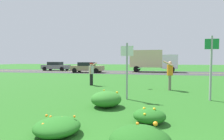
{
  "coord_description": "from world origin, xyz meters",
  "views": [
    {
      "loc": [
        0.26,
        -1.76,
        1.74
      ],
      "look_at": [
        -1.97,
        8.47,
        1.18
      ],
      "focal_mm": 29.28,
      "sensor_mm": 36.0,
      "label": 1
    }
  ],
  "objects_px": {
    "person_thrower_red_cap_gray_shirt": "(91,72)",
    "frisbee_pale_blue": "(140,68)",
    "box_truck_white": "(152,60)",
    "sign_post_by_roadside": "(211,62)",
    "sign_post_near_path": "(127,65)",
    "car_gray_leftmost": "(56,66)",
    "person_catcher_orange_shirt": "(170,73)",
    "car_tan_center_left": "(87,67)"
  },
  "relations": [
    {
      "from": "sign_post_near_path",
      "to": "car_tan_center_left",
      "type": "xyz_separation_m",
      "value": [
        -7.77,
        16.23,
        -0.78
      ]
    },
    {
      "from": "car_tan_center_left",
      "to": "box_truck_white",
      "type": "height_order",
      "value": "box_truck_white"
    },
    {
      "from": "person_thrower_red_cap_gray_shirt",
      "to": "car_tan_center_left",
      "type": "distance_m",
      "value": 13.11
    },
    {
      "from": "sign_post_by_roadside",
      "to": "person_catcher_orange_shirt",
      "type": "height_order",
      "value": "sign_post_by_roadside"
    },
    {
      "from": "person_thrower_red_cap_gray_shirt",
      "to": "frisbee_pale_blue",
      "type": "xyz_separation_m",
      "value": [
        3.35,
        -0.55,
        0.28
      ]
    },
    {
      "from": "person_catcher_orange_shirt",
      "to": "car_gray_leftmost",
      "type": "height_order",
      "value": "person_catcher_orange_shirt"
    },
    {
      "from": "person_thrower_red_cap_gray_shirt",
      "to": "box_truck_white",
      "type": "xyz_separation_m",
      "value": [
        4.13,
        15.67,
        0.85
      ]
    },
    {
      "from": "sign_post_near_path",
      "to": "car_tan_center_left",
      "type": "height_order",
      "value": "sign_post_near_path"
    },
    {
      "from": "frisbee_pale_blue",
      "to": "box_truck_white",
      "type": "distance_m",
      "value": 16.26
    },
    {
      "from": "person_catcher_orange_shirt",
      "to": "car_gray_leftmost",
      "type": "xyz_separation_m",
      "value": [
        -16.66,
        16.68,
        -0.27
      ]
    },
    {
      "from": "person_catcher_orange_shirt",
      "to": "car_gray_leftmost",
      "type": "bearing_deg",
      "value": 134.96
    },
    {
      "from": "person_thrower_red_cap_gray_shirt",
      "to": "box_truck_white",
      "type": "distance_m",
      "value": 16.23
    },
    {
      "from": "person_thrower_red_cap_gray_shirt",
      "to": "person_catcher_orange_shirt",
      "type": "bearing_deg",
      "value": -11.11
    },
    {
      "from": "person_catcher_orange_shirt",
      "to": "frisbee_pale_blue",
      "type": "distance_m",
      "value": 1.83
    },
    {
      "from": "sign_post_near_path",
      "to": "car_gray_leftmost",
      "type": "height_order",
      "value": "sign_post_near_path"
    },
    {
      "from": "frisbee_pale_blue",
      "to": "car_gray_leftmost",
      "type": "xyz_separation_m",
      "value": [
        -14.9,
        16.23,
        -0.5
      ]
    },
    {
      "from": "sign_post_by_roadside",
      "to": "car_tan_center_left",
      "type": "height_order",
      "value": "sign_post_by_roadside"
    },
    {
      "from": "frisbee_pale_blue",
      "to": "car_tan_center_left",
      "type": "distance_m",
      "value": 15.14
    },
    {
      "from": "person_catcher_orange_shirt",
      "to": "car_gray_leftmost",
      "type": "distance_m",
      "value": 23.57
    },
    {
      "from": "car_gray_leftmost",
      "to": "car_tan_center_left",
      "type": "height_order",
      "value": "same"
    },
    {
      "from": "car_gray_leftmost",
      "to": "box_truck_white",
      "type": "xyz_separation_m",
      "value": [
        15.67,
        -0.0,
        1.06
      ]
    },
    {
      "from": "sign_post_by_roadside",
      "to": "car_tan_center_left",
      "type": "distance_m",
      "value": 19.37
    },
    {
      "from": "person_catcher_orange_shirt",
      "to": "car_tan_center_left",
      "type": "relative_size",
      "value": 0.38
    },
    {
      "from": "car_gray_leftmost",
      "to": "sign_post_near_path",
      "type": "bearing_deg",
      "value": -53.52
    },
    {
      "from": "sign_post_by_roadside",
      "to": "person_thrower_red_cap_gray_shirt",
      "type": "bearing_deg",
      "value": 152.14
    },
    {
      "from": "box_truck_white",
      "to": "person_catcher_orange_shirt",
      "type": "bearing_deg",
      "value": -86.63
    },
    {
      "from": "sign_post_by_roadside",
      "to": "frisbee_pale_blue",
      "type": "distance_m",
      "value": 4.36
    },
    {
      "from": "car_tan_center_left",
      "to": "box_truck_white",
      "type": "relative_size",
      "value": 0.67
    },
    {
      "from": "car_gray_leftmost",
      "to": "frisbee_pale_blue",
      "type": "bearing_deg",
      "value": -47.45
    },
    {
      "from": "frisbee_pale_blue",
      "to": "box_truck_white",
      "type": "bearing_deg",
      "value": 87.26
    },
    {
      "from": "sign_post_near_path",
      "to": "car_tan_center_left",
      "type": "bearing_deg",
      "value": 115.58
    },
    {
      "from": "frisbee_pale_blue",
      "to": "box_truck_white",
      "type": "height_order",
      "value": "box_truck_white"
    },
    {
      "from": "person_catcher_orange_shirt",
      "to": "frisbee_pale_blue",
      "type": "height_order",
      "value": "person_catcher_orange_shirt"
    },
    {
      "from": "frisbee_pale_blue",
      "to": "car_gray_leftmost",
      "type": "bearing_deg",
      "value": 132.55
    },
    {
      "from": "sign_post_by_roadside",
      "to": "person_catcher_orange_shirt",
      "type": "bearing_deg",
      "value": 120.51
    },
    {
      "from": "sign_post_near_path",
      "to": "car_tan_center_left",
      "type": "distance_m",
      "value": 18.0
    },
    {
      "from": "box_truck_white",
      "to": "sign_post_by_roadside",
      "type": "bearing_deg",
      "value": -82.75
    },
    {
      "from": "sign_post_by_roadside",
      "to": "car_tan_center_left",
      "type": "xyz_separation_m",
      "value": [
        -11.32,
        15.69,
        -0.94
      ]
    },
    {
      "from": "person_thrower_red_cap_gray_shirt",
      "to": "frisbee_pale_blue",
      "type": "bearing_deg",
      "value": -9.37
    },
    {
      "from": "sign_post_near_path",
      "to": "person_thrower_red_cap_gray_shirt",
      "type": "height_order",
      "value": "sign_post_near_path"
    },
    {
      "from": "box_truck_white",
      "to": "sign_post_near_path",
      "type": "bearing_deg",
      "value": -93.25
    },
    {
      "from": "sign_post_by_roadside",
      "to": "person_catcher_orange_shirt",
      "type": "relative_size",
      "value": 1.62
    }
  ]
}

